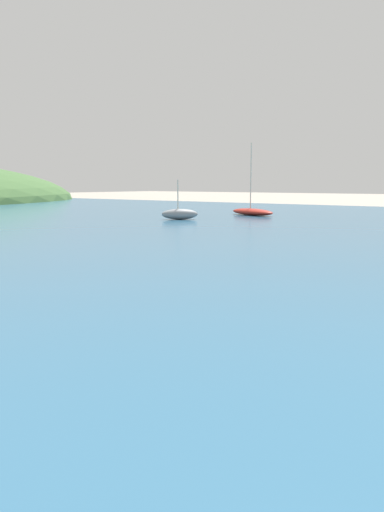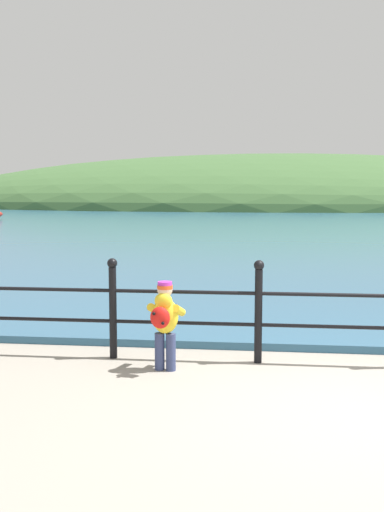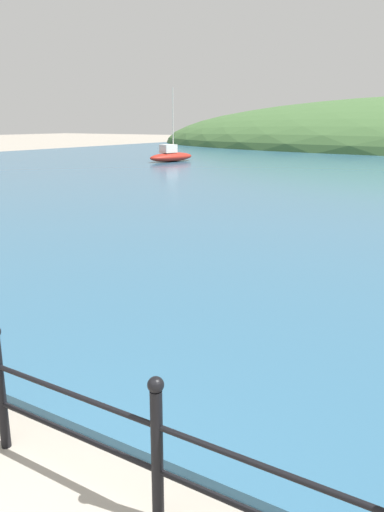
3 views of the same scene
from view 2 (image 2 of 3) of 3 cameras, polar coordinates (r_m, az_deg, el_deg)
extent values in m
plane|color=gray|center=(5.84, 17.51, -14.15)|extent=(200.00, 200.00, 0.00)
cube|color=#2D5B7A|center=(37.44, 8.26, 3.28)|extent=(80.00, 60.00, 0.10)
ellipsoid|color=#3D6033|center=(72.79, 7.46, 4.72)|extent=(83.13, 45.72, 12.30)
cylinder|color=black|center=(7.24, -7.54, -5.39)|extent=(0.09, 0.09, 1.10)
sphere|color=black|center=(7.14, -7.61, -0.69)|extent=(0.12, 0.12, 0.12)
cylinder|color=black|center=(7.02, 6.34, -5.73)|extent=(0.09, 0.09, 1.10)
sphere|color=black|center=(6.92, 6.40, -0.89)|extent=(0.12, 0.12, 0.12)
cylinder|color=black|center=(7.02, 13.44, -3.63)|extent=(8.64, 0.04, 0.04)
cylinder|color=black|center=(7.10, 13.37, -6.57)|extent=(8.64, 0.04, 0.04)
cylinder|color=navy|center=(6.80, -3.10, -9.06)|extent=(0.11, 0.11, 0.42)
cylinder|color=navy|center=(6.76, -2.03, -9.14)|extent=(0.11, 0.11, 0.42)
ellipsoid|color=yellow|center=(6.68, -2.58, -5.71)|extent=(0.32, 0.25, 0.40)
ellipsoid|color=yellow|center=(6.59, -2.74, -4.29)|extent=(0.21, 0.14, 0.18)
cylinder|color=yellow|center=(6.80, -3.61, -5.08)|extent=(0.13, 0.32, 0.19)
cylinder|color=yellow|center=(6.72, -1.27, -5.20)|extent=(0.13, 0.32, 0.19)
sphere|color=beige|center=(6.63, -2.60, -3.22)|extent=(0.17, 0.17, 0.17)
cylinder|color=#E5511E|center=(6.62, -2.60, -2.96)|extent=(0.17, 0.17, 0.04)
cylinder|color=#B233AD|center=(6.62, -2.60, -2.62)|extent=(0.16, 0.16, 0.04)
ellipsoid|color=red|center=(6.50, -3.06, -5.89)|extent=(0.23, 0.16, 0.24)
sphere|color=black|center=(6.44, -3.66, -5.50)|extent=(0.04, 0.04, 0.04)
sphere|color=black|center=(6.43, -2.79, -6.42)|extent=(0.04, 0.04, 0.04)
camera|label=1|loc=(9.83, -33.74, 6.60)|focal=35.00mm
camera|label=3|loc=(5.69, 46.75, 13.45)|focal=35.00mm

